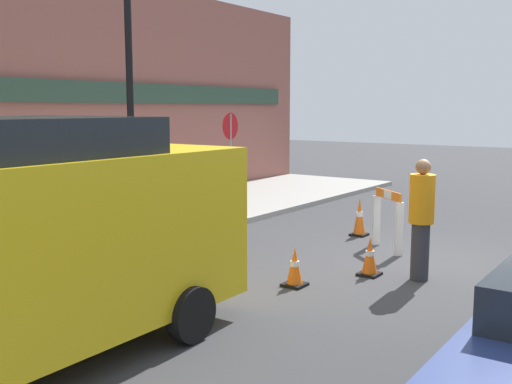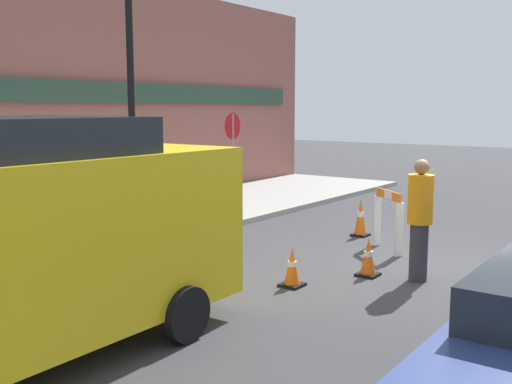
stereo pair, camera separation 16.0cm
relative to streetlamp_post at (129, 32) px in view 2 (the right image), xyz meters
name	(u,v)px [view 2 (the right image)]	position (x,y,z in m)	size (l,w,h in m)	color
ground_plane	(440,269)	(1.22, -5.41, -3.80)	(60.00, 60.00, 0.00)	#38383A
sidewalk_slab	(145,219)	(1.22, 1.00, -3.74)	(18.00, 3.83, 0.12)	#9E9B93
storefront_facade	(81,94)	(1.22, 2.99, -1.04)	(18.00, 0.22, 5.50)	#93564C
streetlamp_post	(129,32)	(0.00, 0.00, 0.00)	(0.44, 0.44, 5.78)	black
stop_sign	(233,145)	(2.91, -0.06, -2.20)	(0.60, 0.07, 2.22)	gray
barricade_0	(388,218)	(1.86, -4.26, -3.23)	(0.67, 0.77, 1.04)	white
barricade_1	(220,204)	(1.20, -1.09, -3.20)	(0.74, 0.41, 1.13)	white
barricade_2	(204,239)	(-1.22, -2.79, -3.24)	(0.23, 0.82, 1.04)	white
traffic_cone_0	(292,268)	(-0.86, -4.07, -3.54)	(0.30, 0.30, 0.55)	black
traffic_cone_1	(361,218)	(2.67, -3.36, -3.44)	(0.30, 0.30, 0.73)	black
traffic_cone_2	(368,257)	(0.23, -4.69, -3.52)	(0.30, 0.30, 0.57)	black
traffic_cone_3	(170,248)	(-1.00, -1.89, -3.54)	(0.30, 0.30, 0.53)	black
person_worker	(420,216)	(0.42, -5.37, -2.87)	(0.38, 0.38, 1.73)	#33333D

